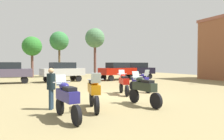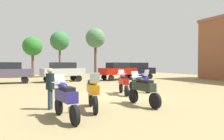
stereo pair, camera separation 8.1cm
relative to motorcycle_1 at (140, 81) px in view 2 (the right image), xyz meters
The scene contains 14 objects.
ground_plane 2.21m from the motorcycle_1, 163.13° to the right, with size 44.00×52.00×0.02m.
motorcycle_1 is the anchor object (origin of this frame).
motorcycle_3 6.02m from the motorcycle_1, 139.95° to the right, with size 0.72×2.19×1.51m.
motorcycle_6 1.64m from the motorcycle_1, 159.79° to the right, with size 0.76×2.11×1.47m.
motorcycle_8 4.55m from the motorcycle_1, 120.22° to the right, with size 0.62×2.23×1.50m.
motorcycle_9 7.63m from the motorcycle_1, 140.53° to the right, with size 0.65×2.19×1.46m.
car_1 10.14m from the motorcycle_1, 72.73° to the left, with size 4.57×2.62×2.00m.
car_2 10.44m from the motorcycle_1, 107.88° to the left, with size 4.55×2.54×2.00m.
car_3 13.04m from the motorcycle_1, 129.66° to the left, with size 4.33×1.86×2.00m.
car_6 11.96m from the motorcycle_1, 60.35° to the left, with size 4.41×2.07×2.00m.
person_1 6.87m from the motorcycle_1, 153.55° to the right, with size 0.46×0.46×1.68m.
tree_1 19.54m from the motorcycle_1, 107.19° to the left, with size 2.61×2.61×5.55m.
tree_4 19.09m from the motorcycle_1, 79.86° to the left, with size 2.96×2.96×7.27m.
tree_5 18.59m from the motorcycle_1, 96.75° to the left, with size 2.65×2.65×6.40m.
Camera 2 is at (-5.25, -11.11, 1.86)m, focal length 33.24 mm.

